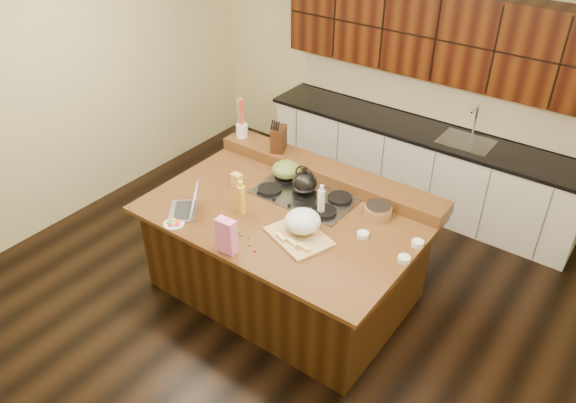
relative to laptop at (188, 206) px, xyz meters
The scene contains 30 objects.
room 0.92m from the laptop, 36.18° to the left, with size 5.52×5.02×2.72m.
island 0.99m from the laptop, 36.18° to the left, with size 2.40×1.60×0.92m.
back_ledge 1.38m from the laptop, 60.43° to the left, with size 2.40×0.30×0.12m, color black.
cooktop 1.05m from the laptop, 49.56° to the left, with size 0.92×0.52×0.05m.
back_counter 2.89m from the laptop, 70.21° to the left, with size 3.70×0.66×2.40m.
kettle 1.05m from the laptop, 49.56° to the left, with size 0.23×0.23×0.21m, color black.
green_bowl 1.00m from the laptop, 67.76° to the left, with size 0.27×0.27×0.15m, color #566C2B.
laptop is the anchor object (origin of this frame).
oil_bottle 0.48m from the laptop, 34.10° to the left, with size 0.07×0.07×0.27m, color gold.
vinegar_bottle 1.16m from the laptop, 34.02° to the left, with size 0.06×0.06×0.25m, color silver.
wooden_tray 1.04m from the laptop, 18.02° to the left, with size 0.62×0.53×0.21m.
ramekin_a 1.53m from the laptop, 22.37° to the left, with size 0.10×0.10×0.04m, color white.
ramekin_b 1.98m from the laptop, 22.17° to the left, with size 0.10×0.10×0.04m, color white.
ramekin_c 1.90m from the laptop, 15.33° to the left, with size 0.10×0.10×0.04m, color white.
strainer_bowl 1.65m from the laptop, 34.14° to the left, with size 0.24×0.24×0.09m, color #996B3F.
kitchen_timer 1.10m from the laptop, ahead, with size 0.08×0.08×0.07m, color silver.
pink_bag 0.68m from the laptop, 18.18° to the right, with size 0.16×0.09×0.30m, color pink.
candy_plate 0.22m from the laptop, 81.39° to the right, with size 0.18×0.18×0.01m, color white.
package_box 0.57m from the laptop, 82.47° to the left, with size 0.10×0.07×0.14m, color #EEA854.
utensil_crock 1.27m from the laptop, 108.09° to the left, with size 0.12×0.12×0.14m, color white.
knife_block 1.21m from the laptop, 85.83° to the left, with size 0.12×0.20×0.24m, color black.
gumdrop_0 0.55m from the laptop, ahead, with size 0.02×0.02×0.02m, color red.
gumdrop_1 0.67m from the laptop, ahead, with size 0.02×0.02×0.02m, color #198C26.
gumdrop_2 0.82m from the laptop, ahead, with size 0.02×0.02×0.02m, color red.
gumdrop_3 0.56m from the laptop, ahead, with size 0.02×0.02×0.02m, color #198C26.
gumdrop_4 0.59m from the laptop, ahead, with size 0.02×0.02×0.02m, color red.
gumdrop_5 0.74m from the laptop, ahead, with size 0.02×0.02×0.02m, color #198C26.
gumdrop_6 0.60m from the laptop, ahead, with size 0.02×0.02×0.02m, color red.
gumdrop_7 0.61m from the laptop, ahead, with size 0.02×0.02×0.02m, color #198C26.
gumdrop_8 0.92m from the laptop, ahead, with size 0.02×0.02×0.02m, color red.
Camera 1 is at (2.41, -3.24, 3.74)m, focal length 35.00 mm.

